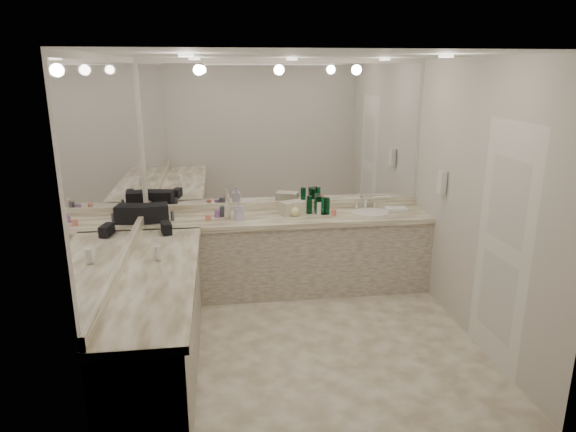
{
  "coord_description": "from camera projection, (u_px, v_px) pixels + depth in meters",
  "views": [
    {
      "loc": [
        -0.75,
        -4.29,
        2.5
      ],
      "look_at": [
        -0.11,
        0.4,
        1.13
      ],
      "focal_mm": 32.0,
      "sensor_mm": 36.0,
      "label": 1
    }
  ],
  "objects": [
    {
      "name": "amenity_bottle_5",
      "position": [
        172.0,
        216.0,
        5.57
      ],
      "size": [
        0.04,
        0.04,
        0.11
      ],
      "primitive_type": "cylinder",
      "color": "#3F3F4C",
      "rests_on": "vanity_back_top"
    },
    {
      "name": "green_bottle_4",
      "position": [
        324.0,
        206.0,
        5.8
      ],
      "size": [
        0.06,
        0.06,
        0.2
      ],
      "primitive_type": "cylinder",
      "color": "#0B552E",
      "rests_on": "vanity_back_top"
    },
    {
      "name": "backsplash_left",
      "position": [
        125.0,
        255.0,
        4.4
      ],
      "size": [
        0.04,
        3.0,
        0.1
      ],
      "primitive_type": "cube",
      "color": "silver",
      "rests_on": "vanity_left_top"
    },
    {
      "name": "green_bottle_1",
      "position": [
        309.0,
        205.0,
        5.84
      ],
      "size": [
        0.06,
        0.06,
        0.2
      ],
      "primitive_type": "cylinder",
      "color": "#0B552E",
      "rests_on": "vanity_back_top"
    },
    {
      "name": "backsplash_back",
      "position": [
        285.0,
        205.0,
        6.02
      ],
      "size": [
        3.2,
        0.04,
        0.1
      ],
      "primitive_type": "cube",
      "color": "silver",
      "rests_on": "vanity_back_top"
    },
    {
      "name": "wall_back",
      "position": [
        285.0,
        176.0,
        5.94
      ],
      "size": [
        3.2,
        0.02,
        2.6
      ],
      "primitive_type": "cube",
      "color": "beige",
      "rests_on": "floor"
    },
    {
      "name": "door",
      "position": [
        502.0,
        247.0,
        4.31
      ],
      "size": [
        0.02,
        0.82,
        2.1
      ],
      "primitive_type": "cube",
      "color": "white",
      "rests_on": "wall_right"
    },
    {
      "name": "wall_phone",
      "position": [
        442.0,
        182.0,
        5.37
      ],
      "size": [
        0.06,
        0.1,
        0.24
      ],
      "primitive_type": "cube",
      "color": "white",
      "rests_on": "wall_right"
    },
    {
      "name": "black_bag_spill",
      "position": [
        166.0,
        228.0,
        5.14
      ],
      "size": [
        0.13,
        0.21,
        0.11
      ],
      "primitive_type": "cube",
      "rotation": [
        0.0,
        0.0,
        0.22
      ],
      "color": "black",
      "rests_on": "vanity_left_top"
    },
    {
      "name": "amenity_bottle_4",
      "position": [
        208.0,
        218.0,
        5.58
      ],
      "size": [
        0.06,
        0.06,
        0.07
      ],
      "primitive_type": "cylinder",
      "color": "#E57F66",
      "rests_on": "vanity_back_top"
    },
    {
      "name": "black_toiletry_bag",
      "position": [
        153.0,
        214.0,
        5.52
      ],
      "size": [
        0.35,
        0.25,
        0.19
      ],
      "primitive_type": "cube",
      "rotation": [
        0.0,
        0.0,
        0.15
      ],
      "color": "black",
      "rests_on": "vanity_back_top"
    },
    {
      "name": "ceiling",
      "position": [
        308.0,
        55.0,
        4.15
      ],
      "size": [
        3.2,
        3.2,
        0.0
      ],
      "primitive_type": "plane",
      "color": "white",
      "rests_on": "floor"
    },
    {
      "name": "vanity_back_top",
      "position": [
        289.0,
        219.0,
        5.76
      ],
      "size": [
        3.2,
        0.64,
        0.06
      ],
      "primitive_type": "cube",
      "color": "silver",
      "rests_on": "vanity_back_base"
    },
    {
      "name": "faucet",
      "position": [
        365.0,
        202.0,
        6.07
      ],
      "size": [
        0.24,
        0.16,
        0.14
      ],
      "primitive_type": "cube",
      "color": "silver",
      "rests_on": "vanity_back_top"
    },
    {
      "name": "amenity_bottle_0",
      "position": [
        334.0,
        212.0,
        5.77
      ],
      "size": [
        0.06,
        0.06,
        0.07
      ],
      "primitive_type": "cylinder",
      "color": "#E57F66",
      "rests_on": "vanity_back_top"
    },
    {
      "name": "sink",
      "position": [
        370.0,
        213.0,
        5.89
      ],
      "size": [
        0.44,
        0.44,
        0.03
      ],
      "primitive_type": "cylinder",
      "color": "white",
      "rests_on": "vanity_back_top"
    },
    {
      "name": "mirror_left",
      "position": [
        115.0,
        160.0,
        4.17
      ],
      "size": [
        0.01,
        2.92,
        1.55
      ],
      "primitive_type": "cube",
      "color": "white",
      "rests_on": "wall_left"
    },
    {
      "name": "amenity_bottle_1",
      "position": [
        217.0,
        214.0,
        5.7
      ],
      "size": [
        0.06,
        0.06,
        0.09
      ],
      "primitive_type": "cylinder",
      "color": "#9966B2",
      "rests_on": "vanity_back_top"
    },
    {
      "name": "amenity_bottle_2",
      "position": [
        223.0,
        211.0,
        5.73
      ],
      "size": [
        0.06,
        0.06,
        0.12
      ],
      "primitive_type": "cylinder",
      "color": "#3F3F4C",
      "rests_on": "vanity_back_top"
    },
    {
      "name": "green_bottle_3",
      "position": [
        327.0,
        206.0,
        5.82
      ],
      "size": [
        0.07,
        0.07,
        0.19
      ],
      "primitive_type": "cylinder",
      "color": "#0B552E",
      "rests_on": "vanity_back_top"
    },
    {
      "name": "vanity_left_base",
      "position": [
        159.0,
        326.0,
        4.3
      ],
      "size": [
        0.6,
        2.4,
        0.84
      ],
      "primitive_type": "cube",
      "color": "beige",
      "rests_on": "floor"
    },
    {
      "name": "mirror_back",
      "position": [
        285.0,
        135.0,
        5.8
      ],
      "size": [
        3.12,
        0.01,
        1.55
      ],
      "primitive_type": "cube",
      "color": "white",
      "rests_on": "wall_back"
    },
    {
      "name": "soap_bottle_a",
      "position": [
        227.0,
        210.0,
        5.66
      ],
      "size": [
        0.09,
        0.09,
        0.19
      ],
      "primitive_type": "imported",
      "rotation": [
        0.0,
        0.0,
        -0.29
      ],
      "color": "silver",
      "rests_on": "vanity_back_top"
    },
    {
      "name": "floor",
      "position": [
        305.0,
        341.0,
        4.87
      ],
      "size": [
        3.2,
        3.2,
        0.0
      ],
      "primitive_type": "plane",
      "color": "beige",
      "rests_on": "ground"
    },
    {
      "name": "soap_bottle_c",
      "position": [
        295.0,
        210.0,
        5.74
      ],
      "size": [
        0.13,
        0.13,
        0.15
      ],
      "primitive_type": "imported",
      "rotation": [
        0.0,
        0.0,
        0.09
      ],
      "color": "#FFF89E",
      "rests_on": "vanity_back_top"
    },
    {
      "name": "vanity_back_base",
      "position": [
        288.0,
        256.0,
        5.9
      ],
      "size": [
        3.2,
        0.6,
        0.84
      ],
      "primitive_type": "cube",
      "color": "beige",
      "rests_on": "floor"
    },
    {
      "name": "wall_right",
      "position": [
        478.0,
        204.0,
        4.72
      ],
      "size": [
        0.02,
        3.0,
        2.6
      ],
      "primitive_type": "cube",
      "color": "beige",
      "rests_on": "floor"
    },
    {
      "name": "wall_left",
      "position": [
        119.0,
        216.0,
        4.3
      ],
      "size": [
        0.02,
        3.0,
        2.6
      ],
      "primitive_type": "cube",
      "color": "beige",
      "rests_on": "floor"
    },
    {
      "name": "green_bottle_2",
      "position": [
        317.0,
        203.0,
        5.92
      ],
      "size": [
        0.07,
        0.07,
        0.21
      ],
      "primitive_type": "cylinder",
      "color": "#0B552E",
      "rests_on": "vanity_back_top"
    },
    {
      "name": "amenity_bottle_3",
      "position": [
        319.0,
        208.0,
        5.8
      ],
      "size": [
        0.05,
        0.05,
        0.14
      ],
      "primitive_type": "cylinder",
      "color": "white",
      "rests_on": "vanity_back_top"
    },
    {
      "name": "cream_cosmetic_case",
      "position": [
        292.0,
        208.0,
        5.81
      ],
      "size": [
        0.3,
        0.25,
        0.15
      ],
      "primitive_type": "cube",
      "rotation": [
        0.0,
        0.0,
        0.38
      ],
      "color": "beige",
      "rests_on": "vanity_back_top"
    },
    {
      "name": "lotion_left",
      "position": [
        158.0,
        254.0,
        4.41
      ],
      "size": [
        0.05,
        0.05,
        0.13
      ],
      "primitive_type": "cylinder",
      "color": "white",
      "rests_on": "vanity_left_top"
    },
    {
      "name": "vanity_left_top",
      "position": [
        157.0,
        276.0,
        4.18
      ],
      "size": [
        0.64,
        2.42,
        0.06
      ],
      "primitive_type": "cube",
      "color": "silver",
      "rests_on": "vanity_left_base"
    },
    {
      "name": "soap_bottle_b",
      "position": [
        239.0,
        210.0,
        5.59
      ],
      "size": [
        0.1,
        0.11,
        0.21
      ],
      "primitive_type": "imported",
      "rotation": [
        0.0,
        0.0,
        0.11
      ],
      "color": "#B9B3D3",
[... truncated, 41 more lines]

